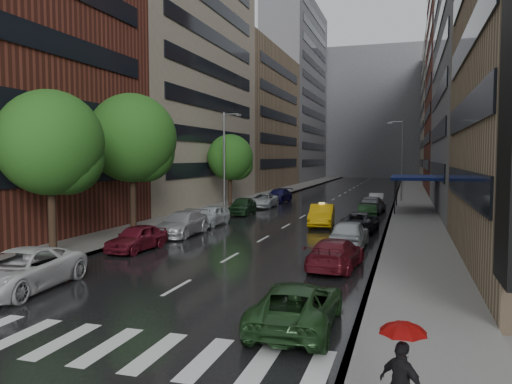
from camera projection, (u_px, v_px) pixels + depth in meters
ground at (120, 320)px, 15.38m from camera, size 220.00×220.00×0.00m
road at (338, 197)px, 63.10m from camera, size 14.00×140.00×0.01m
sidewalk_left at (269, 195)px, 65.71m from camera, size 4.00×140.00×0.15m
sidewalk_right at (412, 198)px, 60.48m from camera, size 4.00×140.00×0.15m
crosswalk at (85, 343)px, 13.42m from camera, size 13.15×2.80×0.01m
buildings_left at (246, 84)px, 74.73m from camera, size 8.00×108.00×38.00m
buildings_right at (463, 79)px, 64.09m from camera, size 8.05×109.10×36.00m
building_far at (374, 114)px, 126.87m from camera, size 40.00×14.00×32.00m
tree_near at (50, 143)px, 24.73m from camera, size 5.25×5.25×8.36m
tree_mid at (132, 138)px, 32.04m from camera, size 5.72×5.72×9.11m
tree_far at (230, 157)px, 49.81m from camera, size 4.59×4.59×7.32m
taxi at (322, 215)px, 36.36m from camera, size 2.09×4.92×1.58m
parked_cars_left at (211, 215)px, 36.77m from camera, size 3.07×44.48×1.56m
parked_cars_right at (357, 225)px, 31.84m from camera, size 2.45×43.17×1.60m
ped_red_umbrella at (402, 366)px, 8.83m from camera, size 0.99×0.89×2.01m
street_lamp_left at (225, 159)px, 45.92m from camera, size 1.74×0.22×9.00m
street_lamp_right at (401, 158)px, 55.74m from camera, size 1.74×0.22×9.00m
awning at (414, 178)px, 45.95m from camera, size 4.00×8.00×3.12m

